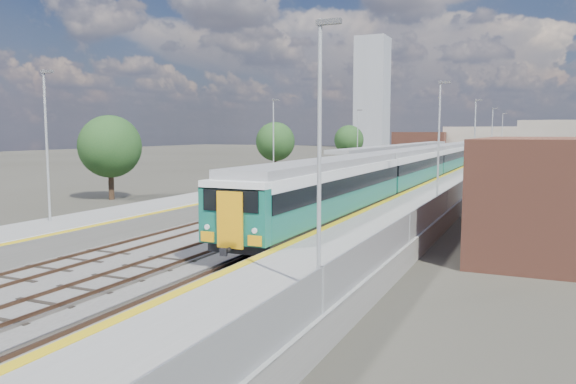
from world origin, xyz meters
The scene contains 11 objects.
ground centered at (0.00, 50.00, 0.00)m, with size 320.00×320.00×0.00m, color #47443A.
ballast_bed centered at (-2.25, 52.50, 0.03)m, with size 10.50×155.00×0.06m, color #565451.
tracks centered at (-1.65, 54.18, 0.11)m, with size 8.96×160.00×0.17m.
platform_right centered at (5.28, 52.49, 0.54)m, with size 4.70×155.00×8.52m.
platform_left centered at (-9.05, 52.49, 0.52)m, with size 4.30×155.00×8.52m.
buildings centered at (-18.12, 138.60, 10.70)m, with size 72.00×185.50×40.00m.
green_train centered at (1.50, 47.65, 2.33)m, with size 3.00×83.52×3.31m.
red_train centered at (-5.50, 67.21, 2.15)m, with size 2.88×58.44×3.64m.
tree_a centered at (-19.65, 23.08, 4.32)m, with size 5.06×5.06×6.86m.
tree_b centered at (-18.99, 52.85, 4.28)m, with size 5.02×5.02×6.81m.
tree_c centered at (-17.24, 77.92, 4.21)m, with size 4.94×4.94×6.69m.
Camera 1 is at (12.19, -12.56, 5.46)m, focal length 35.00 mm.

